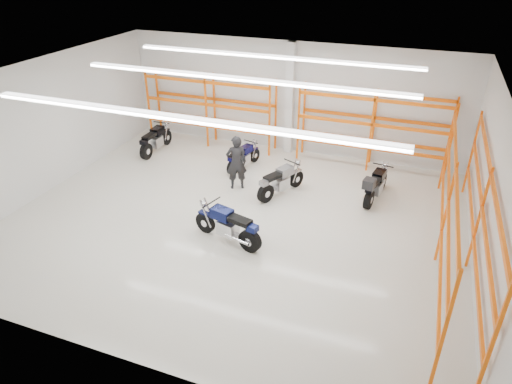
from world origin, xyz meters
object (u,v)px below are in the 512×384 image
at_px(motorcycle_back_c, 279,182).
at_px(standing_man, 236,163).
at_px(motorcycle_back_a, 155,141).
at_px(motorcycle_back_b, 242,158).
at_px(motorcycle_back_d, 375,186).
at_px(motorcycle_main, 230,227).
at_px(structural_column, 290,99).

height_order(motorcycle_back_c, standing_man, standing_man).
bearing_deg(motorcycle_back_a, motorcycle_back_b, -2.54).
distance_m(motorcycle_back_b, standing_man, 1.67).
height_order(motorcycle_back_a, motorcycle_back_d, motorcycle_back_d).
height_order(motorcycle_back_d, standing_man, standing_man).
xyz_separation_m(motorcycle_back_a, motorcycle_back_c, (6.01, -1.69, -0.02)).
height_order(motorcycle_main, structural_column, structural_column).
relative_size(motorcycle_back_a, motorcycle_back_d, 1.00).
xyz_separation_m(motorcycle_main, motorcycle_back_c, (0.46, 3.25, -0.03)).
bearing_deg(standing_man, structural_column, -129.99).
bearing_deg(motorcycle_back_b, standing_man, -75.53).
height_order(motorcycle_main, motorcycle_back_b, motorcycle_main).
xyz_separation_m(motorcycle_main, motorcycle_back_a, (-5.55, 4.95, -0.02)).
height_order(motorcycle_main, motorcycle_back_a, motorcycle_main).
bearing_deg(motorcycle_back_b, motorcycle_main, -72.21).
distance_m(motorcycle_back_b, structural_column, 3.13).
relative_size(motorcycle_main, motorcycle_back_c, 1.12).
bearing_deg(structural_column, motorcycle_back_a, -157.75).
distance_m(motorcycle_back_b, motorcycle_back_d, 5.20).
height_order(motorcycle_back_b, motorcycle_back_c, motorcycle_back_c).
distance_m(motorcycle_back_c, motorcycle_back_d, 3.23).
bearing_deg(motorcycle_back_d, motorcycle_back_c, -166.68).
bearing_deg(motorcycle_main, motorcycle_back_c, 81.89).
bearing_deg(motorcycle_back_a, motorcycle_back_d, -5.92).
relative_size(motorcycle_back_b, standing_man, 0.97).
height_order(motorcycle_main, motorcycle_back_c, motorcycle_main).
relative_size(motorcycle_back_b, structural_column, 0.43).
relative_size(motorcycle_back_c, standing_man, 1.04).
height_order(motorcycle_back_a, structural_column, structural_column).
bearing_deg(motorcycle_back_d, motorcycle_back_a, 174.08).
distance_m(motorcycle_main, structural_column, 7.28).
height_order(motorcycle_back_a, motorcycle_back_b, motorcycle_back_a).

